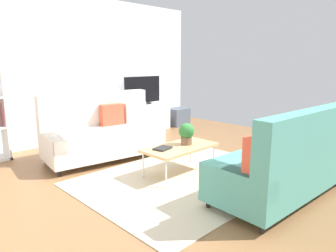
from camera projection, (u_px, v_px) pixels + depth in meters
The scene contains 14 objects.
ground_plane at pixel (165, 175), 4.45m from camera, with size 7.68×7.68×0.00m, color brown.
wall_far at pixel (68, 70), 6.12m from camera, with size 6.40×0.12×2.90m, color silver.
area_rug at pixel (188, 178), 4.33m from camera, with size 2.90×2.20×0.01m, color beige.
couch_beige at pixel (103, 133), 5.15m from camera, with size 2.00×1.09×1.10m.
couch_green at pixel (284, 163), 3.61m from camera, with size 1.94×0.94×1.10m.
coffee_table at pixel (180, 148), 4.42m from camera, with size 1.10×0.56×0.42m.
tv_console at pixel (143, 118), 7.22m from camera, with size 1.40×0.44×0.64m, color silver.
tv at pixel (143, 91), 7.08m from camera, with size 1.00×0.20×0.64m.
storage_trunk at pixel (178, 117), 7.92m from camera, with size 0.52×0.40×0.44m, color #4C5666.
potted_plant at pixel (187, 133), 4.48m from camera, with size 0.23×0.23×0.32m.
table_book_0 at pixel (163, 148), 4.27m from camera, with size 0.24×0.18×0.03m, color #262626.
vase_0 at pixel (120, 102), 6.77m from camera, with size 0.11×0.11×0.18m, color #33B29E.
vase_1 at pixel (127, 102), 6.89m from camera, with size 0.09×0.09×0.17m, color #33B29E.
bottle_0 at pixel (134, 100), 6.92m from camera, with size 0.06×0.06×0.23m, color purple.
Camera 1 is at (-2.90, -3.05, 1.61)m, focal length 32.90 mm.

